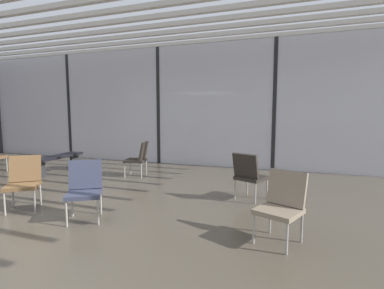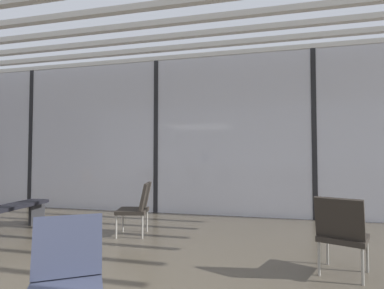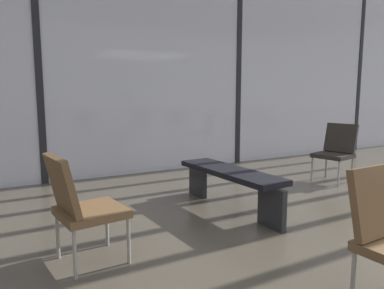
% 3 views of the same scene
% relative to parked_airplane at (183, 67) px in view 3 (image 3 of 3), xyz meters
% --- Properties ---
extents(glass_curtain_wall, '(14.00, 0.08, 3.59)m').
position_rel_parked_airplane_xyz_m(glass_curtain_wall, '(-1.66, -5.44, -0.44)').
color(glass_curtain_wall, silver).
rests_on(glass_curtain_wall, ground).
extents(window_mullion_0, '(0.10, 0.12, 3.59)m').
position_rel_parked_airplane_xyz_m(window_mullion_0, '(-5.16, -5.44, -0.44)').
color(window_mullion_0, black).
rests_on(window_mullion_0, ground).
extents(window_mullion_1, '(0.10, 0.12, 3.59)m').
position_rel_parked_airplane_xyz_m(window_mullion_1, '(-1.66, -5.44, -0.44)').
color(window_mullion_1, black).
rests_on(window_mullion_1, ground).
extents(window_mullion_2, '(0.10, 0.12, 3.59)m').
position_rel_parked_airplane_xyz_m(window_mullion_2, '(1.84, -5.44, -0.44)').
color(window_mullion_2, black).
rests_on(window_mullion_2, ground).
extents(parked_airplane, '(13.38, 4.46, 4.46)m').
position_rel_parked_airplane_xyz_m(parked_airplane, '(0.00, 0.00, 0.00)').
color(parked_airplane, '#B2BCD6').
rests_on(parked_airplane, ground).
extents(lounge_chair_1, '(0.58, 0.54, 0.87)m').
position_rel_parked_airplane_xyz_m(lounge_chair_1, '(-5.23, -8.34, -1.74)').
color(lounge_chair_1, brown).
rests_on(lounge_chair_1, ground).
extents(lounge_chair_3, '(0.61, 0.58, 0.87)m').
position_rel_parked_airplane_xyz_m(lounge_chair_3, '(-1.25, -7.44, -1.74)').
color(lounge_chair_3, '#28231E').
rests_on(lounge_chair_3, ground).
extents(waiting_bench, '(0.48, 1.70, 0.47)m').
position_rel_parked_airplane_xyz_m(waiting_bench, '(-3.45, -7.80, -1.87)').
color(waiting_bench, black).
rests_on(waiting_bench, ground).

